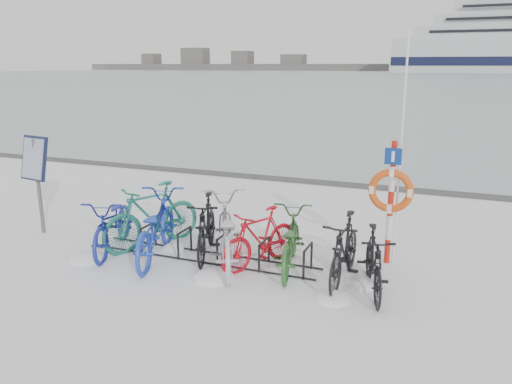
# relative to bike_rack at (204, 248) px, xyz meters

# --- Properties ---
(ground) EXTENTS (900.00, 900.00, 0.00)m
(ground) POSITION_rel_bike_rack_xyz_m (0.00, 0.00, -0.18)
(ground) COLOR white
(ground) RESTS_ON ground
(ice_sheet) EXTENTS (400.00, 298.00, 0.02)m
(ice_sheet) POSITION_rel_bike_rack_xyz_m (0.00, 155.00, -0.17)
(ice_sheet) COLOR #A5B5BB
(ice_sheet) RESTS_ON ground
(quay_edge) EXTENTS (400.00, 0.25, 0.10)m
(quay_edge) POSITION_rel_bike_rack_xyz_m (0.00, 5.90, -0.13)
(quay_edge) COLOR #3F3F42
(quay_edge) RESTS_ON ground
(bike_rack) EXTENTS (4.00, 0.48, 0.46)m
(bike_rack) POSITION_rel_bike_rack_xyz_m (0.00, 0.00, 0.00)
(bike_rack) COLOR black
(bike_rack) RESTS_ON ground
(info_board) EXTENTS (0.66, 0.33, 1.88)m
(info_board) POSITION_rel_bike_rack_xyz_m (-3.49, 0.00, 1.17)
(info_board) COLOR #595B5E
(info_board) RESTS_ON ground
(lifebuoy_station) EXTENTS (0.70, 0.22, 3.65)m
(lifebuoy_station) POSITION_rel_bike_rack_xyz_m (2.89, 0.87, 1.05)
(lifebuoy_station) COLOR #B21C0E
(lifebuoy_station) RESTS_ON ground
(shoreline) EXTENTS (180.00, 12.00, 9.50)m
(shoreline) POSITION_rel_bike_rack_xyz_m (-122.02, 260.00, 2.61)
(shoreline) COLOR #4B4B4B
(shoreline) RESTS_ON ground
(bike_0) EXTENTS (1.28, 2.04, 1.01)m
(bike_0) POSITION_rel_bike_rack_xyz_m (-1.65, -0.20, 0.33)
(bike_0) COLOR navy
(bike_0) RESTS_ON ground
(bike_1) EXTENTS (1.32, 2.01, 1.17)m
(bike_1) POSITION_rel_bike_rack_xyz_m (-1.12, 0.20, 0.41)
(bike_1) COLOR #1F6F5E
(bike_1) RESTS_ON ground
(bike_2) EXTENTS (1.33, 2.26, 1.12)m
(bike_2) POSITION_rel_bike_rack_xyz_m (-0.77, -0.25, 0.38)
(bike_2) COLOR #1E3EB9
(bike_2) RESTS_ON ground
(bike_3) EXTENTS (1.02, 1.82, 1.06)m
(bike_3) POSITION_rel_bike_rack_xyz_m (-0.02, 0.16, 0.35)
(bike_3) COLOR black
(bike_3) RESTS_ON ground
(bike_4) EXTENTS (1.67, 2.31, 1.15)m
(bike_4) POSITION_rel_bike_rack_xyz_m (0.44, -0.09, 0.40)
(bike_4) COLOR #B1B3BA
(bike_4) RESTS_ON ground
(bike_5) EXTENTS (1.10, 1.67, 0.98)m
(bike_5) POSITION_rel_bike_rack_xyz_m (0.98, 0.07, 0.31)
(bike_5) COLOR red
(bike_5) RESTS_ON ground
(bike_6) EXTENTS (1.00, 1.93, 0.96)m
(bike_6) POSITION_rel_bike_rack_xyz_m (1.45, 0.15, 0.30)
(bike_6) COLOR #2B5B27
(bike_6) RESTS_ON ground
(bike_7) EXTENTS (0.52, 1.74, 1.04)m
(bike_7) POSITION_rel_bike_rack_xyz_m (2.36, -0.03, 0.34)
(bike_7) COLOR black
(bike_7) RESTS_ON ground
(bike_8) EXTENTS (0.86, 1.65, 0.96)m
(bike_8) POSITION_rel_bike_rack_xyz_m (2.83, -0.24, 0.30)
(bike_8) COLOR black
(bike_8) RESTS_ON ground
(snow_drifts) EXTENTS (5.00, 1.81, 0.23)m
(snow_drifts) POSITION_rel_bike_rack_xyz_m (0.38, -0.50, -0.18)
(snow_drifts) COLOR white
(snow_drifts) RESTS_ON ground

